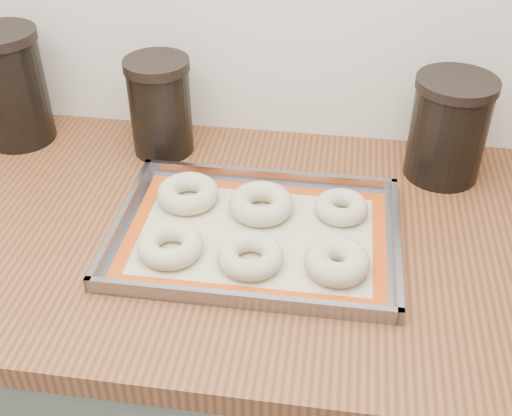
% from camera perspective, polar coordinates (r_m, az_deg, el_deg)
% --- Properties ---
extents(cabinet, '(3.00, 0.65, 0.86)m').
position_cam_1_polar(cabinet, '(1.42, -2.82, -16.55)').
color(cabinet, slate).
rests_on(cabinet, floor).
extents(countertop, '(3.06, 0.68, 0.04)m').
position_cam_1_polar(countertop, '(1.09, -3.51, -2.26)').
color(countertop, brown).
rests_on(countertop, cabinet).
extents(baking_tray, '(0.46, 0.33, 0.03)m').
position_cam_1_polar(baking_tray, '(1.05, -0.00, -2.33)').
color(baking_tray, gray).
rests_on(baking_tray, countertop).
extents(baking_mat, '(0.42, 0.29, 0.00)m').
position_cam_1_polar(baking_mat, '(1.05, 0.00, -2.42)').
color(baking_mat, '#C6B793').
rests_on(baking_mat, baking_tray).
extents(bagel_front_left, '(0.12, 0.12, 0.03)m').
position_cam_1_polar(bagel_front_left, '(1.01, -7.63, -3.30)').
color(bagel_front_left, beige).
rests_on(bagel_front_left, baking_mat).
extents(bagel_front_mid, '(0.13, 0.13, 0.03)m').
position_cam_1_polar(bagel_front_mid, '(0.98, -0.51, -4.28)').
color(bagel_front_mid, beige).
rests_on(bagel_front_mid, baking_mat).
extents(bagel_front_right, '(0.12, 0.12, 0.04)m').
position_cam_1_polar(bagel_front_right, '(0.98, 7.22, -4.74)').
color(bagel_front_right, beige).
rests_on(bagel_front_right, baking_mat).
extents(bagel_back_left, '(0.12, 0.12, 0.03)m').
position_cam_1_polar(bagel_back_left, '(1.12, -6.07, 1.31)').
color(bagel_back_left, beige).
rests_on(bagel_back_left, baking_mat).
extents(bagel_back_mid, '(0.14, 0.14, 0.04)m').
position_cam_1_polar(bagel_back_mid, '(1.09, 0.46, 0.39)').
color(bagel_back_mid, beige).
rests_on(bagel_back_mid, baking_mat).
extents(bagel_back_right, '(0.09, 0.09, 0.03)m').
position_cam_1_polar(bagel_back_right, '(1.09, 7.60, 0.07)').
color(bagel_back_right, beige).
rests_on(bagel_back_right, baking_mat).
extents(canister_left, '(0.14, 0.14, 0.23)m').
position_cam_1_polar(canister_left, '(1.35, -20.99, 10.04)').
color(canister_left, black).
rests_on(canister_left, countertop).
extents(canister_mid, '(0.12, 0.12, 0.19)m').
position_cam_1_polar(canister_mid, '(1.24, -8.51, 8.95)').
color(canister_mid, black).
rests_on(canister_mid, countertop).
extents(canister_right, '(0.14, 0.14, 0.19)m').
position_cam_1_polar(canister_right, '(1.20, 16.74, 6.82)').
color(canister_right, black).
rests_on(canister_right, countertop).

